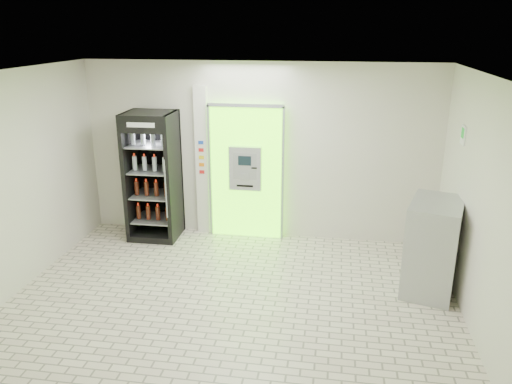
# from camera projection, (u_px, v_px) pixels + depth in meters

# --- Properties ---
(ground) EXTENTS (6.00, 6.00, 0.00)m
(ground) POSITION_uv_depth(u_px,v_px,m) (229.00, 307.00, 6.59)
(ground) COLOR beige
(ground) RESTS_ON ground
(room_shell) EXTENTS (6.00, 6.00, 6.00)m
(room_shell) POSITION_uv_depth(u_px,v_px,m) (227.00, 174.00, 6.00)
(room_shell) COLOR silver
(room_shell) RESTS_ON ground
(atm_assembly) EXTENTS (1.30, 0.24, 2.33)m
(atm_assembly) POSITION_uv_depth(u_px,v_px,m) (246.00, 171.00, 8.51)
(atm_assembly) COLOR #5BEE0F
(atm_assembly) RESTS_ON ground
(pillar) EXTENTS (0.22, 0.11, 2.60)m
(pillar) POSITION_uv_depth(u_px,v_px,m) (202.00, 162.00, 8.62)
(pillar) COLOR silver
(pillar) RESTS_ON ground
(beverage_cooler) EXTENTS (0.83, 0.78, 2.19)m
(beverage_cooler) POSITION_uv_depth(u_px,v_px,m) (153.00, 178.00, 8.52)
(beverage_cooler) COLOR black
(beverage_cooler) RESTS_ON ground
(steel_cabinet) EXTENTS (0.91, 1.12, 1.30)m
(steel_cabinet) POSITION_uv_depth(u_px,v_px,m) (432.00, 247.00, 6.84)
(steel_cabinet) COLOR #A4A6AB
(steel_cabinet) RESTS_ON ground
(exit_sign) EXTENTS (0.02, 0.22, 0.26)m
(exit_sign) POSITION_uv_depth(u_px,v_px,m) (463.00, 135.00, 6.77)
(exit_sign) COLOR white
(exit_sign) RESTS_ON room_shell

